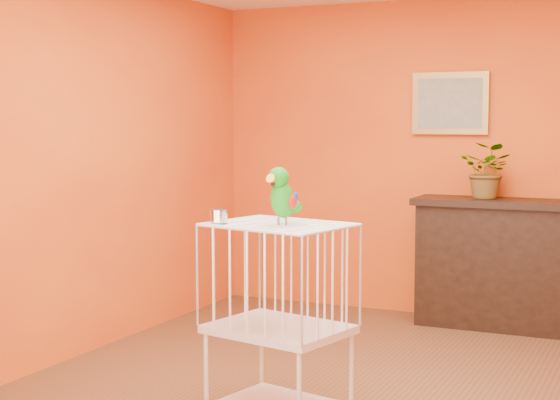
% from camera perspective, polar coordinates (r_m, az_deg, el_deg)
% --- Properties ---
extents(ground, '(4.50, 4.50, 0.00)m').
position_cam_1_polar(ground, '(5.21, 4.93, -12.69)').
color(ground, brown).
rests_on(ground, ground).
extents(room_shell, '(4.50, 4.50, 4.50)m').
position_cam_1_polar(room_shell, '(4.96, 5.07, 4.99)').
color(room_shell, orange).
rests_on(room_shell, ground).
extents(console_cabinet, '(1.35, 0.49, 1.01)m').
position_cam_1_polar(console_cabinet, '(6.88, 14.52, -4.13)').
color(console_cabinet, black).
rests_on(console_cabinet, ground).
extents(potted_plant, '(0.47, 0.50, 0.34)m').
position_cam_1_polar(potted_plant, '(6.85, 13.70, 1.51)').
color(potted_plant, '#26722D').
rests_on(potted_plant, console_cabinet).
extents(framed_picture, '(0.62, 0.04, 0.50)m').
position_cam_1_polar(framed_picture, '(7.09, 11.24, 6.33)').
color(framed_picture, '#A8803C').
rests_on(framed_picture, room_shell).
extents(birdcage, '(0.79, 0.67, 1.06)m').
position_cam_1_polar(birdcage, '(4.62, -0.08, -7.91)').
color(birdcage, white).
rests_on(birdcage, ground).
extents(feed_cup, '(0.10, 0.10, 0.07)m').
position_cam_1_polar(feed_cup, '(4.57, -4.12, -1.07)').
color(feed_cup, silver).
rests_on(feed_cup, birdcage).
extents(parrot, '(0.16, 0.28, 0.31)m').
position_cam_1_polar(parrot, '(4.47, 0.14, 0.32)').
color(parrot, '#59544C').
rests_on(parrot, birdcage).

